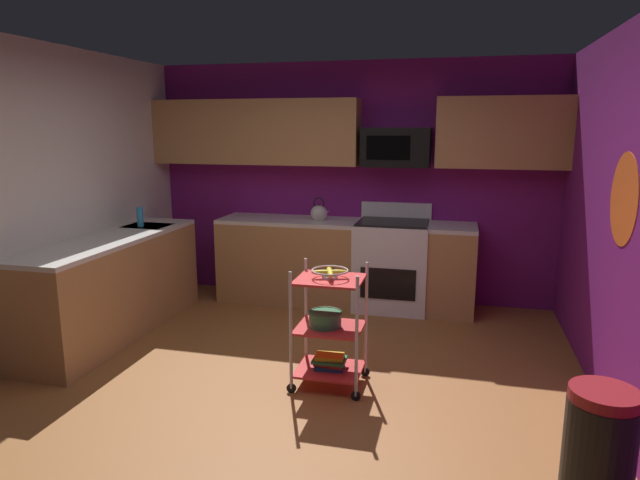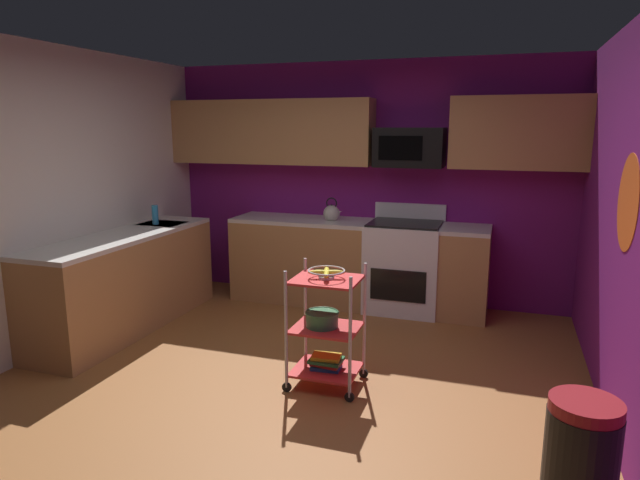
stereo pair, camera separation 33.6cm
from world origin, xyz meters
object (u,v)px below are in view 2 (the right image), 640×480
at_px(mixing_bowl_large, 322,319).
at_px(book_stack, 326,362).
at_px(trash_can, 580,465).
at_px(microwave, 409,147).
at_px(dish_soap_bottle, 155,215).
at_px(oven_range, 404,266).
at_px(fruit_bowl, 326,272).
at_px(rolling_cart, 326,328).
at_px(kettle, 332,213).

xyz_separation_m(mixing_bowl_large, book_stack, (0.03, 0.00, -0.34)).
distance_m(book_stack, trash_can, 1.92).
bearing_deg(microwave, dish_soap_bottle, -159.06).
bearing_deg(oven_range, book_stack, -96.80).
bearing_deg(microwave, mixing_bowl_large, -97.39).
xyz_separation_m(fruit_bowl, mixing_bowl_large, (-0.03, 0.00, -0.36)).
xyz_separation_m(fruit_bowl, dish_soap_bottle, (-2.21, 1.10, 0.14)).
height_order(rolling_cart, kettle, kettle).
relative_size(oven_range, dish_soap_bottle, 5.50).
distance_m(microwave, trash_can, 3.64).
height_order(microwave, kettle, microwave).
distance_m(rolling_cart, book_stack, 0.27).
bearing_deg(book_stack, dish_soap_bottle, 153.53).
relative_size(kettle, trash_can, 0.40).
xyz_separation_m(microwave, kettle, (-0.80, -0.11, -0.70)).
bearing_deg(fruit_bowl, dish_soap_bottle, 153.53).
bearing_deg(mixing_bowl_large, kettle, 105.47).
height_order(rolling_cart, mixing_bowl_large, rolling_cart).
xyz_separation_m(mixing_bowl_large, dish_soap_bottle, (-2.18, 1.10, 0.50)).
bearing_deg(fruit_bowl, microwave, 83.56).
height_order(dish_soap_bottle, trash_can, dish_soap_bottle).
relative_size(oven_range, rolling_cart, 1.20).
relative_size(microwave, dish_soap_bottle, 3.50).
relative_size(book_stack, trash_can, 0.37).
xyz_separation_m(fruit_bowl, book_stack, (0.00, 0.00, -0.69)).
bearing_deg(oven_range, trash_can, -65.11).
bearing_deg(kettle, microwave, 7.74).
height_order(oven_range, mixing_bowl_large, oven_range).
xyz_separation_m(fruit_bowl, kettle, (-0.57, 1.93, 0.12)).
bearing_deg(mixing_bowl_large, fruit_bowl, -0.00).
distance_m(fruit_bowl, dish_soap_bottle, 2.48).
bearing_deg(fruit_bowl, trash_can, -32.90).
bearing_deg(trash_can, dish_soap_bottle, 150.72).
xyz_separation_m(mixing_bowl_large, trash_can, (1.65, -1.04, -0.19)).
bearing_deg(book_stack, microwave, 83.56).
height_order(mixing_bowl_large, kettle, kettle).
relative_size(rolling_cart, book_stack, 3.76).
distance_m(fruit_bowl, mixing_bowl_large, 0.36).
bearing_deg(book_stack, kettle, 106.41).
height_order(rolling_cart, book_stack, rolling_cart).
bearing_deg(kettle, oven_range, 0.28).
relative_size(dish_soap_bottle, trash_can, 0.30).
bearing_deg(dish_soap_bottle, trash_can, -29.28).
bearing_deg(mixing_bowl_large, microwave, 82.61).
relative_size(rolling_cart, dish_soap_bottle, 4.57).
distance_m(fruit_bowl, book_stack, 0.69).
relative_size(oven_range, trash_can, 1.67).
bearing_deg(fruit_bowl, mixing_bowl_large, 180.00).
relative_size(mixing_bowl_large, kettle, 0.95).
height_order(oven_range, book_stack, oven_range).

